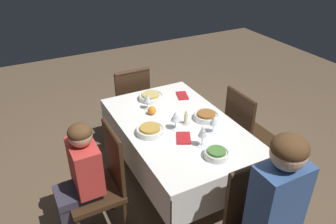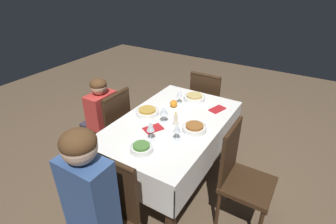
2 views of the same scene
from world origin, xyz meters
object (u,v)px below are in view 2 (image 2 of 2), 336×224
object	(u,v)px
chair_west	(207,104)
person_adult_denim	(86,213)
person_child_red	(99,118)
orange_fruit	(174,104)
chair_east	(107,218)
wine_glass_east	(150,127)
wine_glass_south	(164,111)
chair_north	(240,174)
chair_south	(111,128)
napkin_red_folded	(153,129)
candle_centerpiece	(176,120)
napkin_spare_side	(217,109)
wine_glass_west	(180,94)
dining_table	(172,130)
wine_glass_north	(177,129)
bowl_north	(194,128)
bowl_east	(141,148)
bowl_west	(194,97)
bowl_south	(147,112)

from	to	relation	value
chair_west	person_adult_denim	distance (m)	2.03
person_child_red	orange_fruit	distance (m)	0.82
chair_east	wine_glass_east	distance (m)	0.71
person_child_red	wine_glass_south	size ratio (longest dim) A/B	6.68
wine_glass_east	chair_north	bearing A→B (deg)	112.51
chair_south	person_adult_denim	bearing A→B (deg)	36.27
chair_east	napkin_red_folded	bearing A→B (deg)	99.29
person_child_red	candle_centerpiece	xyz separation A→B (m)	(-0.05, 0.90, 0.24)
napkin_spare_side	person_adult_denim	bearing A→B (deg)	-8.14
chair_west	wine_glass_west	world-z (taller)	chair_west
wine_glass_east	napkin_red_folded	bearing A→B (deg)	-152.53
dining_table	wine_glass_west	world-z (taller)	wine_glass_west
wine_glass_north	napkin_red_folded	size ratio (longest dim) A/B	0.77
wine_glass_east	bowl_north	bearing A→B (deg)	142.07
dining_table	person_child_red	size ratio (longest dim) A/B	1.34
chair_south	person_adult_denim	size ratio (longest dim) A/B	0.74
person_child_red	bowl_east	distance (m)	0.99
wine_glass_east	napkin_spare_side	world-z (taller)	wine_glass_east
bowl_west	wine_glass_west	xyz separation A→B (m)	(0.14, -0.10, 0.07)
wine_glass_east	napkin_spare_side	size ratio (longest dim) A/B	0.96
chair_east	napkin_red_folded	distance (m)	0.79
candle_centerpiece	person_adult_denim	bearing A→B (deg)	0.07
chair_east	chair_west	size ratio (longest dim) A/B	1.00
person_child_red	bowl_west	xyz separation A→B (m)	(-0.56, 0.83, 0.22)
bowl_south	chair_west	bearing A→B (deg)	168.12
bowl_east	wine_glass_south	bearing A→B (deg)	-169.60
napkin_red_folded	bowl_south	bearing A→B (deg)	-134.01
chair_east	person_child_red	distance (m)	1.24
napkin_spare_side	wine_glass_north	bearing A→B (deg)	-8.07
bowl_east	napkin_red_folded	size ratio (longest dim) A/B	0.94
dining_table	chair_south	bearing A→B (deg)	-83.50
person_adult_denim	wine_glass_south	bearing A→B (deg)	96.01
wine_glass_west	chair_north	bearing A→B (deg)	63.06
person_adult_denim	bowl_east	xyz separation A→B (m)	(-0.59, -0.03, 0.08)
candle_centerpiece	napkin_spare_side	size ratio (longest dim) A/B	0.67
chair_west	orange_fruit	size ratio (longest dim) A/B	12.80
chair_south	bowl_west	size ratio (longest dim) A/B	4.12
person_adult_denim	wine_glass_west	size ratio (longest dim) A/B	8.95
chair_north	bowl_south	distance (m)	0.97
dining_table	wine_glass_east	distance (m)	0.41
candle_centerpiece	chair_north	bearing A→B (deg)	86.98
chair_north	wine_glass_south	world-z (taller)	chair_north
wine_glass_west	orange_fruit	distance (m)	0.12
wine_glass_north	bowl_west	distance (m)	0.74
chair_north	orange_fruit	world-z (taller)	chair_north
chair_north	bowl_west	size ratio (longest dim) A/B	4.12
wine_glass_east	bowl_west	bearing A→B (deg)	-178.33
chair_west	bowl_east	world-z (taller)	chair_west
bowl_east	wine_glass_west	bearing A→B (deg)	-170.42
chair_west	candle_centerpiece	world-z (taller)	chair_west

